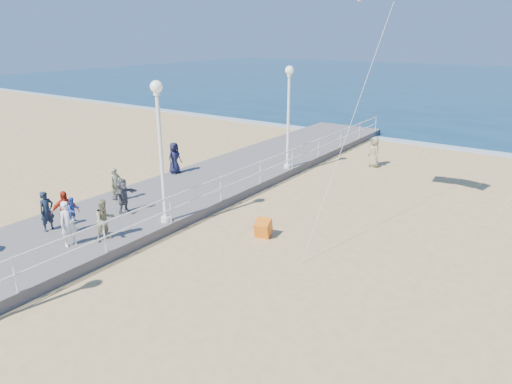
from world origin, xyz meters
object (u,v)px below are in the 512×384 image
Objects in this scene: spectator_0 at (47,211)px; spectator_6 at (116,185)px; spectator_4 at (174,158)px; lamp_post_mid at (160,138)px; beach_walker_c at (374,152)px; lamp_post_far at (289,107)px; spectator_5 at (123,196)px; woman_holding_toddler at (68,224)px; spectator_1 at (105,220)px; box_kite at (263,230)px; toddler_held at (73,210)px; spectator_3 at (65,213)px.

spectator_6 is at bearing 6.88° from spectator_0.
lamp_post_mid is at bearing -135.61° from spectator_4.
spectator_0 is 3.48m from spectator_6.
beach_walker_c is at bearing -21.05° from spectator_0.
spectator_5 is (-2.03, -9.30, -2.54)m from lamp_post_far.
spectator_4 is 5.60m from spectator_5.
woman_holding_toddler reaches higher than beach_walker_c.
spectator_1 is 5.68m from box_kite.
spectator_1 is at bearing -23.70° from toddler_held.
toddler_held is (-0.99, -12.18, -1.97)m from lamp_post_far.
woman_holding_toddler is 3.16m from spectator_5.
lamp_post_mid is at bearing -167.85° from box_kite.
toddler_held is at bearing 161.01° from spectator_1.
spectator_4 is (-1.34, 7.88, 0.06)m from spectator_0.
woman_holding_toddler is 0.91× the size of beach_walker_c.
lamp_post_far is 3.56× the size of spectator_1.
woman_holding_toddler reaches higher than spectator_5.
woman_holding_toddler is at bearing -146.97° from spectator_6.
beach_walker_c is at bearing 13.59° from spectator_3.
woman_holding_toddler is at bearing 158.31° from spectator_1.
spectator_4 reaches higher than spectator_6.
lamp_post_mid is 3.35× the size of woman_holding_toddler.
spectator_3 is (-2.08, -11.83, -2.45)m from lamp_post_far.
woman_holding_toddler is 0.98× the size of spectator_4.
lamp_post_far reaches higher than box_kite.
toddler_held is 0.58× the size of spectator_1.
spectator_4 is (-3.74, 7.19, 0.06)m from spectator_1.
toddler_held is at bearing -144.24° from spectator_6.
lamp_post_mid is 13.86m from beach_walker_c.
lamp_post_mid and lamp_post_far have the same top height.
lamp_post_mid is at bearing -63.96° from beach_walker_c.
spectator_6 is at bearing 172.94° from lamp_post_mid.
woman_holding_toddler reaches higher than spectator_6.
spectator_4 is 11.20m from beach_walker_c.
beach_walker_c is (3.22, 4.19, -2.78)m from lamp_post_far.
lamp_post_far is 11.63m from spectator_1.
lamp_post_mid reaches higher than spectator_6.
lamp_post_mid is at bearing -90.00° from lamp_post_far.
spectator_1 is 0.92× the size of spectator_3.
toddler_held is 1.46× the size of box_kite.
box_kite is (6.74, 1.29, -0.84)m from spectator_6.
toddler_held is (-0.99, -3.18, -1.97)m from lamp_post_mid.
spectator_5 is (-1.04, 2.88, -0.56)m from toddler_held.
spectator_3 is at bearing -99.95° from lamp_post_far.
toddler_held reaches higher than spectator_0.
toddler_held is 8.68m from spectator_4.
spectator_3 is 1.13× the size of spectator_5.
spectator_1 reaches higher than spectator_6.
box_kite is at bearing -35.68° from toddler_held.
spectator_0 is (-2.91, -12.04, -2.51)m from lamp_post_far.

